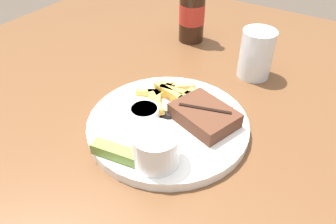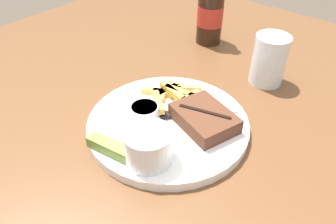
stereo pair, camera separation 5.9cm
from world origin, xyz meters
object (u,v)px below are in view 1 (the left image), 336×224
at_px(dipping_sauce_cup, 144,114).
at_px(beer_bottle, 192,12).
at_px(pickle_spear, 116,153).
at_px(fork_utensil, 152,97).
at_px(drinking_glass, 256,54).
at_px(steak_portion, 204,115).
at_px(dinner_plate, 168,124).
at_px(knife_utensil, 185,112).
at_px(coleslaw_cup, 156,146).

relative_size(dipping_sauce_cup, beer_bottle, 0.25).
xyz_separation_m(pickle_spear, fork_utensil, (-0.04, 0.16, -0.01)).
bearing_deg(drinking_glass, beer_bottle, 158.95).
bearing_deg(steak_portion, dipping_sauce_cup, -146.90).
relative_size(dinner_plate, steak_portion, 2.26).
bearing_deg(fork_utensil, dinner_plate, -0.00).
bearing_deg(beer_bottle, steak_portion, -56.85).
bearing_deg(dinner_plate, beer_bottle, 112.99).
distance_m(dinner_plate, steak_portion, 0.07).
bearing_deg(dinner_plate, steak_portion, 30.98).
height_order(knife_utensil, beer_bottle, beer_bottle).
xyz_separation_m(dinner_plate, knife_utensil, (0.02, 0.03, 0.01)).
xyz_separation_m(dinner_plate, beer_bottle, (-0.14, 0.34, 0.07)).
relative_size(pickle_spear, beer_bottle, 0.40).
xyz_separation_m(fork_utensil, knife_utensil, (0.08, -0.01, 0.00)).
relative_size(coleslaw_cup, fork_utensil, 0.64).
bearing_deg(dipping_sauce_cup, drinking_glass, 71.01).
xyz_separation_m(steak_portion, coleslaw_cup, (-0.02, -0.13, 0.02)).
xyz_separation_m(beer_bottle, drinking_glass, (0.21, -0.08, -0.02)).
bearing_deg(knife_utensil, pickle_spear, -151.85).
bearing_deg(coleslaw_cup, drinking_glass, 85.66).
distance_m(dinner_plate, knife_utensil, 0.04).
xyz_separation_m(dipping_sauce_cup, knife_utensil, (0.05, 0.06, -0.01)).
bearing_deg(fork_utensil, beer_bottle, 138.18).
relative_size(pickle_spear, drinking_glass, 0.80).
relative_size(dinner_plate, pickle_spear, 3.40).
bearing_deg(beer_bottle, dinner_plate, -67.01).
xyz_separation_m(steak_portion, beer_bottle, (-0.20, 0.31, 0.05)).
xyz_separation_m(knife_utensil, beer_bottle, (-0.16, 0.31, 0.06)).
bearing_deg(beer_bottle, knife_utensil, -62.46).
bearing_deg(dipping_sauce_cup, knife_utensil, 50.32).
bearing_deg(pickle_spear, steak_portion, 63.74).
relative_size(dipping_sauce_cup, fork_utensil, 0.45).
height_order(dinner_plate, drinking_glass, drinking_glass).
xyz_separation_m(steak_portion, knife_utensil, (-0.04, 0.00, -0.01)).
bearing_deg(drinking_glass, coleslaw_cup, -94.34).
height_order(fork_utensil, drinking_glass, drinking_glass).
height_order(beer_bottle, drinking_glass, beer_bottle).
height_order(knife_utensil, drinking_glass, drinking_glass).
xyz_separation_m(pickle_spear, knife_utensil, (0.04, 0.16, -0.01)).
distance_m(coleslaw_cup, knife_utensil, 0.13).
xyz_separation_m(pickle_spear, beer_bottle, (-0.12, 0.46, 0.05)).
distance_m(coleslaw_cup, drinking_glass, 0.35).
height_order(steak_portion, drinking_glass, drinking_glass).
height_order(dinner_plate, coleslaw_cup, coleslaw_cup).
height_order(pickle_spear, knife_utensil, pickle_spear).
height_order(dinner_plate, steak_portion, steak_portion).
relative_size(dinner_plate, coleslaw_cup, 3.91).
relative_size(steak_portion, dipping_sauce_cup, 2.44).
height_order(coleslaw_cup, fork_utensil, coleslaw_cup).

